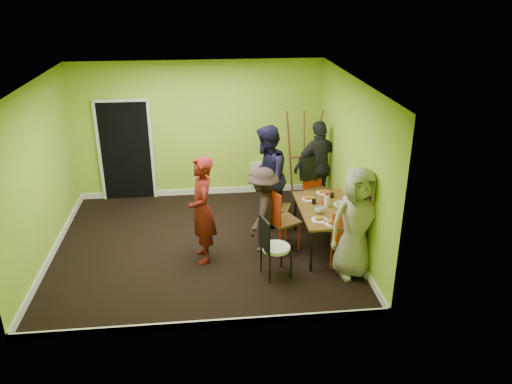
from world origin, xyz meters
TOP-DOWN VIEW (x-y plane):
  - ground at (0.00, 0.00)m, footprint 5.00×5.00m
  - room_walls at (-0.02, 0.04)m, footprint 5.04×4.54m
  - dining_table at (2.05, -0.32)m, footprint 0.90×1.50m
  - chair_left_far at (1.31, 0.51)m, footprint 0.48×0.48m
  - chair_left_near at (1.27, -0.27)m, footprint 0.60×0.60m
  - chair_back_end at (2.12, 1.08)m, footprint 0.64×0.69m
  - chair_front_end at (2.18, -0.94)m, footprint 0.50×0.50m
  - chair_bentwood at (1.03, -1.07)m, footprint 0.48×0.47m
  - easel at (2.05, 1.81)m, footprint 0.76×0.71m
  - plate_near_left at (1.81, 0.05)m, footprint 0.22×0.22m
  - plate_near_right at (1.82, -0.75)m, footprint 0.25×0.25m
  - plate_far_back at (2.13, 0.30)m, footprint 0.22×0.22m
  - plate_far_front at (2.00, -0.90)m, footprint 0.25×0.25m
  - plate_wall_back at (2.30, -0.23)m, footprint 0.24×0.24m
  - plate_wall_front at (2.25, -0.58)m, footprint 0.24×0.24m
  - thermos at (2.05, -0.27)m, footprint 0.08×0.08m
  - blue_bottle at (2.30, -0.58)m, footprint 0.08×0.08m
  - orange_bottle at (2.01, -0.19)m, footprint 0.04×0.04m
  - glass_mid at (1.87, -0.13)m, footprint 0.07×0.07m
  - glass_back at (2.24, 0.09)m, footprint 0.07×0.07m
  - glass_front at (2.16, -0.73)m, footprint 0.07×0.07m
  - cup_a at (1.87, -0.49)m, footprint 0.13×0.13m
  - cup_b at (2.25, -0.31)m, footprint 0.11×0.11m
  - person_standing at (0.01, -0.45)m, footprint 0.49×0.68m
  - person_left_far at (1.17, 0.67)m, footprint 0.93×1.07m
  - person_left_near at (1.00, -0.23)m, footprint 0.88×1.08m
  - person_back_end at (2.26, 1.25)m, footprint 1.13×0.72m
  - person_front_end at (2.29, -1.15)m, footprint 0.93×0.67m

SIDE VIEW (x-z plane):
  - ground at x=0.00m, z-range 0.00..0.00m
  - chair_left_far at x=1.31m, z-range 0.06..0.97m
  - chair_front_end at x=2.18m, z-range 0.06..1.03m
  - chair_bentwood at x=1.03m, z-range 0.05..1.05m
  - chair_left_near at x=1.27m, z-range 0.07..1.16m
  - dining_table at x=2.05m, z-range 0.32..1.07m
  - person_left_near at x=1.00m, z-range 0.00..1.45m
  - plate_near_left at x=1.81m, z-range 0.75..0.76m
  - plate_near_right at x=1.82m, z-range 0.75..0.76m
  - plate_far_back at x=2.13m, z-range 0.75..0.76m
  - plate_far_front at x=2.00m, z-range 0.75..0.76m
  - plate_wall_back at x=2.30m, z-range 0.75..0.76m
  - plate_wall_front at x=2.25m, z-range 0.75..0.76m
  - orange_bottle at x=2.01m, z-range 0.75..0.82m
  - glass_mid at x=1.87m, z-range 0.75..0.84m
  - glass_back at x=2.24m, z-range 0.75..0.84m
  - glass_front at x=2.16m, z-range 0.75..0.85m
  - cup_b at x=2.25m, z-range 0.75..0.85m
  - cup_a at x=1.87m, z-range 0.75..0.85m
  - chair_back_end at x=2.12m, z-range 0.24..1.39m
  - blue_bottle at x=2.30m, z-range 0.75..0.95m
  - thermos at x=2.05m, z-range 0.75..0.97m
  - person_front_end at x=2.29m, z-range 0.00..1.75m
  - person_standing at x=0.01m, z-range 0.00..1.76m
  - person_back_end at x=2.26m, z-range 0.00..1.79m
  - easel at x=2.05m, z-range -0.01..1.89m
  - person_left_far at x=1.17m, z-range 0.00..1.89m
  - room_walls at x=-0.02m, z-range -0.42..2.40m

